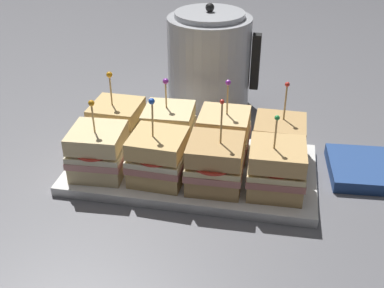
{
  "coord_description": "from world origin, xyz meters",
  "views": [
    {
      "loc": [
        0.15,
        -0.77,
        0.52
      ],
      "look_at": [
        0.0,
        0.0,
        0.07
      ],
      "focal_mm": 45.0,
      "sensor_mm": 36.0,
      "label": 1
    }
  ],
  "objects_px": {
    "serving_platter": "(192,169)",
    "sandwich_front_far_right": "(276,169)",
    "sandwich_front_center_left": "(158,157)",
    "kettle_steel": "(209,61)",
    "sandwich_front_center_right": "(215,164)",
    "sandwich_front_far_left": "(98,152)",
    "sandwich_back_far_left": "(117,124)",
    "sandwich_back_far_right": "(279,141)",
    "sandwich_back_center_right": "(224,134)",
    "napkin_stack": "(367,169)",
    "sandwich_back_center_left": "(169,129)"
  },
  "relations": [
    {
      "from": "kettle_steel",
      "to": "napkin_stack",
      "type": "height_order",
      "value": "kettle_steel"
    },
    {
      "from": "sandwich_front_center_left",
      "to": "sandwich_front_far_left",
      "type": "bearing_deg",
      "value": -178.77
    },
    {
      "from": "sandwich_front_far_right",
      "to": "sandwich_back_far_right",
      "type": "distance_m",
      "value": 0.1
    },
    {
      "from": "sandwich_front_far_right",
      "to": "sandwich_back_center_left",
      "type": "relative_size",
      "value": 1.01
    },
    {
      "from": "sandwich_front_far_left",
      "to": "sandwich_front_far_right",
      "type": "bearing_deg",
      "value": 0.79
    },
    {
      "from": "sandwich_back_center_left",
      "to": "sandwich_front_center_left",
      "type": "bearing_deg",
      "value": -86.87
    },
    {
      "from": "sandwich_front_far_left",
      "to": "sandwich_front_center_right",
      "type": "relative_size",
      "value": 0.89
    },
    {
      "from": "serving_platter",
      "to": "napkin_stack",
      "type": "distance_m",
      "value": 0.34
    },
    {
      "from": "sandwich_front_center_left",
      "to": "sandwich_back_far_right",
      "type": "xyz_separation_m",
      "value": [
        0.21,
        0.11,
        -0.0
      ]
    },
    {
      "from": "sandwich_front_center_left",
      "to": "sandwich_front_center_right",
      "type": "relative_size",
      "value": 0.95
    },
    {
      "from": "sandwich_back_center_left",
      "to": "sandwich_back_center_right",
      "type": "relative_size",
      "value": 0.94
    },
    {
      "from": "sandwich_front_far_left",
      "to": "sandwich_front_far_right",
      "type": "height_order",
      "value": "same"
    },
    {
      "from": "sandwich_front_far_right",
      "to": "sandwich_back_far_right",
      "type": "relative_size",
      "value": 0.95
    },
    {
      "from": "sandwich_back_center_left",
      "to": "sandwich_back_far_right",
      "type": "relative_size",
      "value": 0.94
    },
    {
      "from": "serving_platter",
      "to": "sandwich_back_far_left",
      "type": "xyz_separation_m",
      "value": [
        -0.17,
        0.05,
        0.05
      ]
    },
    {
      "from": "sandwich_front_far_left",
      "to": "sandwich_front_far_right",
      "type": "relative_size",
      "value": 1.0
    },
    {
      "from": "kettle_steel",
      "to": "sandwich_back_far_right",
      "type": "bearing_deg",
      "value": -55.32
    },
    {
      "from": "sandwich_front_far_left",
      "to": "serving_platter",
      "type": "bearing_deg",
      "value": 18.94
    },
    {
      "from": "sandwich_back_far_right",
      "to": "kettle_steel",
      "type": "distance_m",
      "value": 0.32
    },
    {
      "from": "sandwich_front_center_left",
      "to": "sandwich_back_center_right",
      "type": "bearing_deg",
      "value": 45.61
    },
    {
      "from": "serving_platter",
      "to": "sandwich_front_far_right",
      "type": "height_order",
      "value": "sandwich_front_far_right"
    },
    {
      "from": "sandwich_back_center_right",
      "to": "sandwich_back_far_right",
      "type": "relative_size",
      "value": 1.0
    },
    {
      "from": "sandwich_back_far_left",
      "to": "sandwich_back_center_right",
      "type": "xyz_separation_m",
      "value": [
        0.22,
        -0.0,
        -0.0
      ]
    },
    {
      "from": "serving_platter",
      "to": "sandwich_front_far_right",
      "type": "xyz_separation_m",
      "value": [
        0.16,
        -0.05,
        0.05
      ]
    },
    {
      "from": "sandwich_front_center_left",
      "to": "kettle_steel",
      "type": "bearing_deg",
      "value": 84.87
    },
    {
      "from": "sandwich_back_center_right",
      "to": "kettle_steel",
      "type": "distance_m",
      "value": 0.27
    },
    {
      "from": "sandwich_back_far_left",
      "to": "sandwich_front_far_right",
      "type": "bearing_deg",
      "value": -18.04
    },
    {
      "from": "sandwich_back_center_right",
      "to": "kettle_steel",
      "type": "relative_size",
      "value": 0.64
    },
    {
      "from": "sandwich_front_center_right",
      "to": "kettle_steel",
      "type": "bearing_deg",
      "value": 101.05
    },
    {
      "from": "sandwich_back_far_left",
      "to": "sandwich_back_center_left",
      "type": "relative_size",
      "value": 1.06
    },
    {
      "from": "sandwich_front_center_left",
      "to": "sandwich_front_far_right",
      "type": "height_order",
      "value": "sandwich_front_center_left"
    },
    {
      "from": "sandwich_front_center_left",
      "to": "sandwich_back_far_left",
      "type": "distance_m",
      "value": 0.16
    },
    {
      "from": "sandwich_front_center_right",
      "to": "kettle_steel",
      "type": "xyz_separation_m",
      "value": [
        -0.07,
        0.37,
        0.05
      ]
    },
    {
      "from": "sandwich_back_far_right",
      "to": "kettle_steel",
      "type": "bearing_deg",
      "value": 124.68
    },
    {
      "from": "sandwich_front_center_right",
      "to": "sandwich_back_center_right",
      "type": "height_order",
      "value": "sandwich_front_center_right"
    },
    {
      "from": "kettle_steel",
      "to": "napkin_stack",
      "type": "relative_size",
      "value": 1.65
    },
    {
      "from": "sandwich_front_far_right",
      "to": "sandwich_back_far_right",
      "type": "bearing_deg",
      "value": 89.6
    },
    {
      "from": "sandwich_back_far_right",
      "to": "napkin_stack",
      "type": "distance_m",
      "value": 0.18
    },
    {
      "from": "sandwich_back_far_left",
      "to": "kettle_steel",
      "type": "bearing_deg",
      "value": 60.2
    },
    {
      "from": "serving_platter",
      "to": "napkin_stack",
      "type": "bearing_deg",
      "value": 10.19
    },
    {
      "from": "sandwich_back_center_right",
      "to": "sandwich_back_far_right",
      "type": "xyz_separation_m",
      "value": [
        0.11,
        -0.0,
        -0.0
      ]
    },
    {
      "from": "sandwich_front_center_right",
      "to": "napkin_stack",
      "type": "xyz_separation_m",
      "value": [
        0.28,
        0.12,
        -0.05
      ]
    },
    {
      "from": "sandwich_front_far_left",
      "to": "sandwich_back_center_left",
      "type": "relative_size",
      "value": 1.01
    },
    {
      "from": "sandwich_back_far_left",
      "to": "sandwich_back_center_right",
      "type": "height_order",
      "value": "same"
    },
    {
      "from": "sandwich_front_far_left",
      "to": "sandwich_back_center_right",
      "type": "relative_size",
      "value": 0.95
    },
    {
      "from": "serving_platter",
      "to": "sandwich_back_center_right",
      "type": "relative_size",
      "value": 2.93
    },
    {
      "from": "sandwich_front_center_right",
      "to": "sandwich_back_far_left",
      "type": "bearing_deg",
      "value": 153.19
    },
    {
      "from": "sandwich_front_far_left",
      "to": "napkin_stack",
      "type": "distance_m",
      "value": 0.51
    },
    {
      "from": "sandwich_front_center_right",
      "to": "sandwich_back_far_right",
      "type": "xyz_separation_m",
      "value": [
        0.11,
        0.11,
        -0.0
      ]
    },
    {
      "from": "sandwich_front_far_left",
      "to": "sandwich_front_center_right",
      "type": "xyz_separation_m",
      "value": [
        0.22,
        0.0,
        -0.0
      ]
    }
  ]
}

